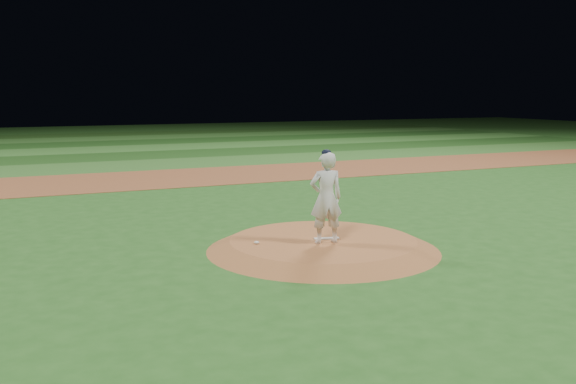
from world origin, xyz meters
The scene contains 12 objects.
ground centered at (0.00, 0.00, 0.00)m, with size 120.00×120.00×0.00m, color #22551B.
infield_dirt_band centered at (0.00, 14.00, 0.01)m, with size 70.00×6.00×0.02m, color brown.
outfield_stripe_0 centered at (0.00, 19.50, 0.01)m, with size 70.00×5.00×0.02m, color #2F6424.
outfield_stripe_1 centered at (0.00, 24.50, 0.01)m, with size 70.00×5.00×0.02m, color #1B4616.
outfield_stripe_2 centered at (0.00, 29.50, 0.01)m, with size 70.00×5.00×0.02m, color #337028.
outfield_stripe_3 centered at (0.00, 34.50, 0.01)m, with size 70.00×5.00×0.02m, color #1C4817.
outfield_stripe_4 centered at (0.00, 39.50, 0.01)m, with size 70.00×5.00×0.02m, color #316A26.
outfield_stripe_5 centered at (0.00, 44.50, 0.01)m, with size 70.00×5.00×0.02m, color #204917.
pitchers_mound centered at (0.00, 0.00, 0.12)m, with size 5.50×5.50×0.25m, color #9F5D31.
pitching_rubber centered at (0.10, 0.00, 0.26)m, with size 0.60×0.15×0.03m, color silver.
rosin_bag centered at (-1.60, 0.23, 0.28)m, with size 0.12×0.12×0.07m, color silver.
pitcher_on_mound centered at (-0.10, -0.33, 1.31)m, with size 0.84×0.62×2.17m.
Camera 1 is at (-6.85, -13.13, 3.71)m, focal length 40.00 mm.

